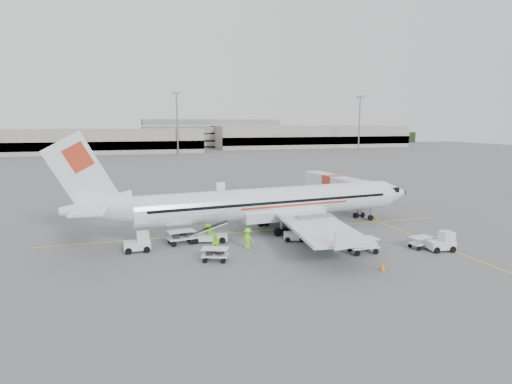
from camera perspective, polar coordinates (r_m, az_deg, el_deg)
ground at (r=45.04m, az=0.74°, el=-5.17°), size 360.00×360.00×0.00m
stripe_lead at (r=45.04m, az=0.74°, el=-5.16°), size 44.00×0.20×0.01m
stripe_cross at (r=44.64m, az=21.53°, el=-5.95°), size 0.20×20.00×0.01m
terminal_west at (r=173.81m, az=-25.85°, el=6.05°), size 110.00×22.00×9.00m
terminal_east at (r=204.40m, az=7.25°, el=7.35°), size 90.00×26.00×10.00m
parking_garage at (r=205.23m, az=-6.16°, el=7.94°), size 62.00×24.00×14.00m
treeline at (r=217.16m, az=-13.43°, el=6.75°), size 300.00×3.00×6.00m
mast_center at (r=160.64m, az=-10.46°, el=8.95°), size 3.20×1.20×22.00m
mast_east at (r=184.82m, az=13.61°, el=8.85°), size 3.20×1.20×22.00m
aircraft at (r=44.04m, az=2.18°, el=1.31°), size 39.95×32.73×10.27m
jet_bridge at (r=57.17m, az=10.31°, el=0.01°), size 3.88×16.91×4.41m
belt_loader at (r=40.82m, az=-6.28°, el=-4.91°), size 4.91×2.74×2.51m
tug_fore at (r=41.19m, az=23.44°, el=-6.06°), size 2.38×1.54×1.73m
tug_mid at (r=41.21m, az=5.12°, el=-5.47°), size 2.20×1.63×1.52m
tug_aft at (r=39.06m, az=-15.57°, el=-6.43°), size 2.28×1.34×1.74m
cart_loaded_a at (r=35.34m, az=-5.47°, el=-8.32°), size 2.44×1.94×1.11m
cart_loaded_b at (r=40.58m, az=-9.95°, el=-5.96°), size 2.72×1.88×1.31m
cart_empty_a at (r=38.41m, az=14.05°, el=-6.95°), size 2.56×1.52×1.34m
cart_empty_b at (r=41.44m, az=21.12°, el=-6.29°), size 2.23×1.51×1.09m
cone_nose at (r=51.84m, az=15.82°, el=-3.29°), size 0.35×0.35×0.57m
cone_port at (r=52.84m, az=-5.82°, el=-2.67°), size 0.43×0.43×0.71m
cone_stbd at (r=34.51m, az=16.53°, el=-9.48°), size 0.41×0.41×0.67m
crew_a at (r=42.01m, az=-6.44°, el=-4.99°), size 0.78×0.65×1.83m
crew_b at (r=37.79m, az=-5.38°, el=-6.75°), size 1.00×0.96×1.62m
crew_c at (r=38.38m, az=-1.10°, el=-6.23°), size 1.36×1.39×1.92m
crew_d at (r=40.86m, az=-6.13°, el=-5.46°), size 1.09×0.65×1.74m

